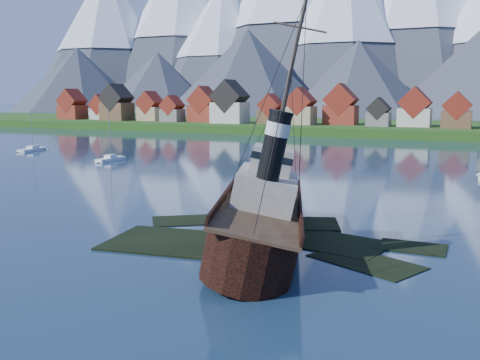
% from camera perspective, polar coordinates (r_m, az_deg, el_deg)
% --- Properties ---
extents(ground, '(1400.00, 1400.00, 0.00)m').
position_cam_1_polar(ground, '(50.83, 0.03, -6.74)').
color(ground, '#1A304A').
rests_on(ground, ground).
extents(shoal, '(31.71, 21.24, 1.14)m').
position_cam_1_polar(shoal, '(52.17, 2.81, -6.74)').
color(shoal, black).
rests_on(shoal, ground).
extents(shore_bank, '(600.00, 80.00, 3.20)m').
position_cam_1_polar(shore_bank, '(215.96, 19.05, 4.83)').
color(shore_bank, '#1B4012').
rests_on(shore_bank, ground).
extents(seawall, '(600.00, 2.50, 2.00)m').
position_cam_1_polar(seawall, '(178.26, 17.86, 4.11)').
color(seawall, '#3F3D38').
rests_on(seawall, ground).
extents(town, '(250.96, 16.69, 17.30)m').
position_cam_1_polar(town, '(203.91, 9.31, 7.51)').
color(town, maroon).
rests_on(town, ground).
extents(mountains, '(965.00, 340.00, 205.00)m').
position_cam_1_polar(mountains, '(531.66, 22.86, 16.47)').
color(mountains, '#2D333D').
rests_on(mountains, ground).
extents(tugboat_wreck, '(6.82, 29.38, 23.28)m').
position_cam_1_polar(tugboat_wreck, '(49.97, 2.13, -3.56)').
color(tugboat_wreck, black).
rests_on(tugboat_wreck, ground).
extents(sailboat_a, '(3.20, 9.16, 10.95)m').
position_cam_1_polar(sailboat_a, '(145.05, -21.23, 3.01)').
color(sailboat_a, white).
rests_on(sailboat_a, ground).
extents(sailboat_b, '(2.14, 7.89, 11.38)m').
position_cam_1_polar(sailboat_b, '(117.61, -13.64, 2.13)').
color(sailboat_b, white).
rests_on(sailboat_b, ground).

